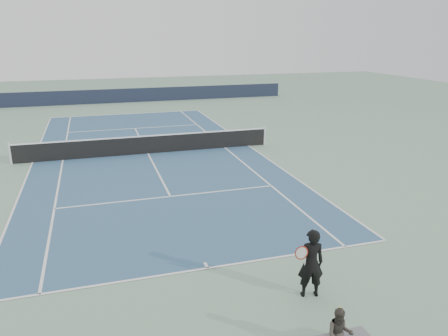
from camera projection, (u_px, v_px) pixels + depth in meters
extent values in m
plane|color=gray|center=(148.00, 154.00, 22.31)|extent=(80.00, 80.00, 0.00)
cube|color=#33587A|center=(148.00, 154.00, 22.31)|extent=(10.97, 23.77, 0.01)
cylinder|color=silver|center=(10.00, 153.00, 20.37)|extent=(0.10, 0.10, 1.07)
cylinder|color=silver|center=(265.00, 135.00, 23.93)|extent=(0.10, 0.10, 1.07)
cube|color=black|center=(148.00, 145.00, 22.17)|extent=(12.80, 0.03, 0.90)
cube|color=white|center=(147.00, 136.00, 22.03)|extent=(12.80, 0.04, 0.06)
cube|color=black|center=(121.00, 96.00, 38.47)|extent=(30.00, 0.25, 1.20)
imported|color=black|center=(311.00, 263.00, 10.05)|extent=(0.72, 0.57, 1.69)
torus|color=maroon|center=(301.00, 253.00, 9.83)|extent=(0.34, 0.18, 0.36)
cylinder|color=white|center=(301.00, 253.00, 9.83)|extent=(0.29, 0.14, 0.32)
cylinder|color=white|center=(305.00, 262.00, 9.96)|extent=(0.08, 0.13, 0.27)
sphere|color=yellow|center=(340.00, 308.00, 9.76)|extent=(0.06, 0.06, 0.06)
imported|color=#403B33|center=(339.00, 334.00, 8.21)|extent=(0.64, 0.58, 1.07)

